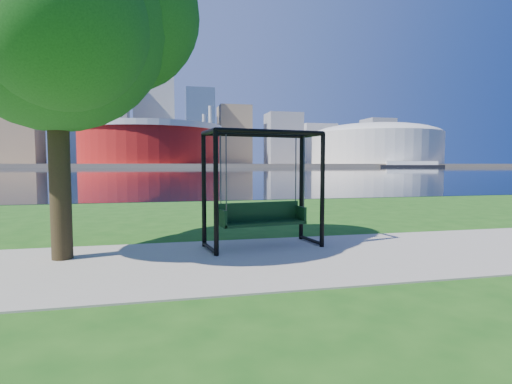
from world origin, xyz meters
name	(u,v)px	position (x,y,z in m)	size (l,w,h in m)	color
ground	(266,254)	(0.00, 0.00, 0.00)	(900.00, 900.00, 0.00)	#1E5114
path	(272,259)	(0.00, -0.50, 0.01)	(120.00, 4.00, 0.03)	#9E937F
river	(173,171)	(0.00, 102.00, 0.01)	(900.00, 180.00, 0.02)	black
far_bank	(168,165)	(0.00, 306.00, 1.00)	(900.00, 228.00, 2.00)	#937F60
stadium	(151,143)	(-10.00, 235.00, 14.23)	(83.00, 83.00, 32.00)	maroon
arena	(375,143)	(135.00, 235.00, 15.87)	(84.00, 84.00, 26.56)	beige
skyline	(161,121)	(-4.27, 319.39, 35.89)	(392.00, 66.00, 96.50)	gray
swing	(262,192)	(0.08, 0.63, 1.25)	(2.65, 1.45, 2.58)	black
park_tree	(52,11)	(-4.03, 0.39, 4.71)	(5.46, 4.94, 6.79)	black
barge	(411,165)	(130.13, 187.75, 1.50)	(34.18, 19.83, 3.32)	black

